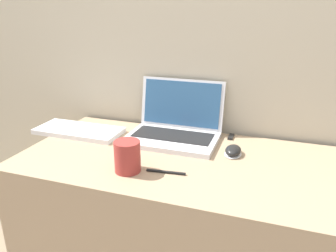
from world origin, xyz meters
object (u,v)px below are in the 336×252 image
external_keyboard (79,131)px  usb_stick (231,137)px  pen (166,172)px  drink_cup (127,156)px  computer_mouse (233,151)px  laptop (175,126)px

external_keyboard → usb_stick: size_ratio=6.17×
external_keyboard → pen: (0.48, -0.22, -0.01)m
drink_cup → external_keyboard: 0.43m
drink_cup → computer_mouse: drink_cup is taller
usb_stick → pen: size_ratio=0.46×
laptop → computer_mouse: laptop is taller
usb_stick → laptop: bearing=-161.7°
computer_mouse → usb_stick: size_ratio=1.51×
external_keyboard → pen: size_ratio=2.83×
laptop → external_keyboard: laptop is taller
computer_mouse → external_keyboard: size_ratio=0.24×
drink_cup → computer_mouse: 0.40m
computer_mouse → pen: size_ratio=0.69×
external_keyboard → usb_stick: bearing=14.1°
pen → external_keyboard: bearing=154.9°
drink_cup → external_keyboard: bearing=144.7°
drink_cup → pen: (0.12, 0.03, -0.05)m
laptop → usb_stick: bearing=18.3°
laptop → drink_cup: bearing=-99.7°
external_keyboard → pen: 0.53m
pen → laptop: bearing=102.5°
computer_mouse → pen: bearing=-130.8°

